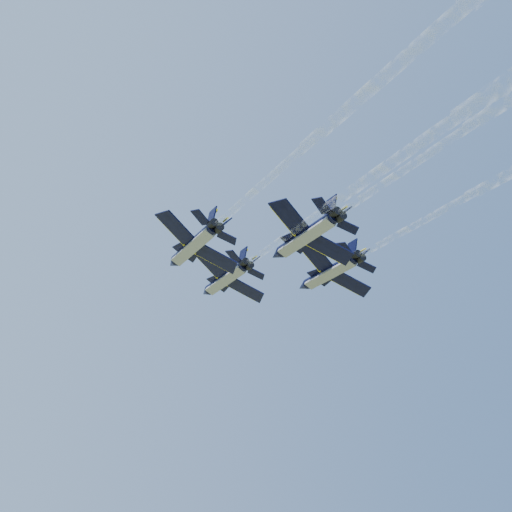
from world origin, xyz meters
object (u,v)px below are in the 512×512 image
jet_lead (226,279)px  jet_left (193,245)px  jet_right (330,272)px  jet_slot (306,236)px

jet_lead → jet_left: bearing=-131.7°
jet_right → jet_slot: size_ratio=1.00×
jet_left → jet_right: bearing=2.6°
jet_left → jet_slot: bearing=-40.7°
jet_left → jet_right: size_ratio=1.00×
jet_lead → jet_right: same height
jet_right → jet_lead: bearing=141.3°
jet_left → jet_slot: same height
jet_slot → jet_right: bearing=45.0°
jet_lead → jet_left: 15.05m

